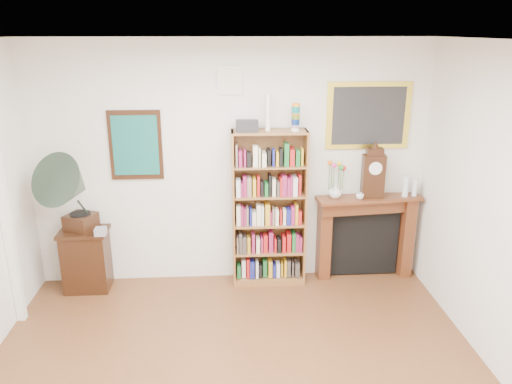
% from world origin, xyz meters
% --- Properties ---
extents(room, '(4.51, 5.01, 2.81)m').
position_xyz_m(room, '(0.00, 0.00, 1.40)').
color(room, brown).
rests_on(room, ground).
extents(teal_poster, '(0.58, 0.04, 0.78)m').
position_xyz_m(teal_poster, '(-1.05, 2.48, 1.65)').
color(teal_poster, black).
rests_on(teal_poster, back_wall).
extents(small_picture, '(0.26, 0.04, 0.30)m').
position_xyz_m(small_picture, '(0.00, 2.48, 2.35)').
color(small_picture, white).
rests_on(small_picture, back_wall).
extents(gilt_painting, '(0.95, 0.04, 0.75)m').
position_xyz_m(gilt_painting, '(1.55, 2.48, 1.95)').
color(gilt_painting, gold).
rests_on(gilt_painting, back_wall).
extents(bookshelf, '(0.84, 0.30, 2.10)m').
position_xyz_m(bookshelf, '(0.43, 2.33, 1.02)').
color(bookshelf, brown).
rests_on(bookshelf, floor).
extents(side_cabinet, '(0.54, 0.39, 0.73)m').
position_xyz_m(side_cabinet, '(-1.67, 2.29, 0.36)').
color(side_cabinet, black).
rests_on(side_cabinet, floor).
extents(fireplace, '(1.24, 0.41, 1.03)m').
position_xyz_m(fireplace, '(1.59, 2.41, 0.60)').
color(fireplace, '#522413').
rests_on(fireplace, floor).
extents(gramophone, '(0.82, 0.89, 0.96)m').
position_xyz_m(gramophone, '(-1.69, 2.16, 1.27)').
color(gramophone, black).
rests_on(gramophone, side_cabinet).
extents(cd_stack, '(0.12, 0.12, 0.08)m').
position_xyz_m(cd_stack, '(-1.44, 2.15, 0.77)').
color(cd_stack, '#ADAEBA').
rests_on(cd_stack, side_cabinet).
extents(mantel_clock, '(0.26, 0.16, 0.58)m').
position_xyz_m(mantel_clock, '(1.61, 2.34, 1.31)').
color(mantel_clock, black).
rests_on(mantel_clock, fireplace).
extents(flower_vase, '(0.18, 0.18, 0.16)m').
position_xyz_m(flower_vase, '(1.19, 2.35, 1.11)').
color(flower_vase, silver).
rests_on(flower_vase, fireplace).
extents(teacup, '(0.11, 0.11, 0.07)m').
position_xyz_m(teacup, '(1.46, 2.28, 1.07)').
color(teacup, silver).
rests_on(teacup, fireplace).
extents(bottle_left, '(0.07, 0.07, 0.24)m').
position_xyz_m(bottle_left, '(2.00, 2.34, 1.15)').
color(bottle_left, silver).
rests_on(bottle_left, fireplace).
extents(bottle_right, '(0.06, 0.06, 0.20)m').
position_xyz_m(bottle_right, '(2.12, 2.36, 1.13)').
color(bottle_right, silver).
rests_on(bottle_right, fireplace).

